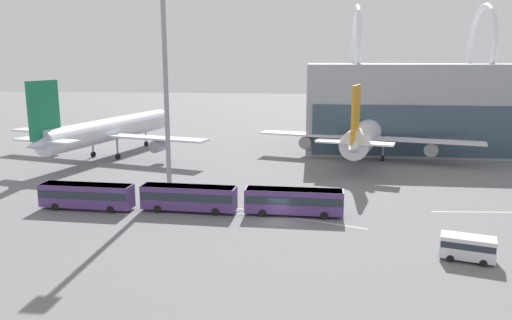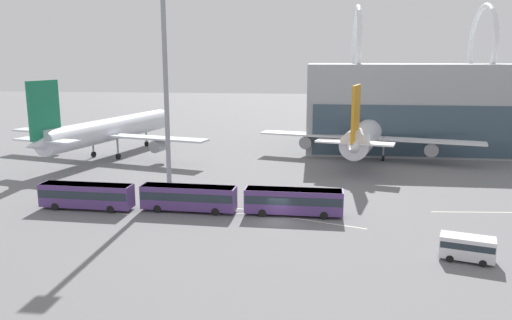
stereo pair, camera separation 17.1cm
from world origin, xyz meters
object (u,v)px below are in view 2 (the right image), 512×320
(shuttle_bus_1, at_px, (189,197))
(floodlight_mast, at_px, (165,71))
(service_van_foreground, at_px, (467,247))
(shuttle_bus_2, at_px, (294,200))
(shuttle_bus_0, at_px, (87,194))
(airliner_at_gate_near, at_px, (106,130))
(airliner_at_gate_far, at_px, (368,133))

(shuttle_bus_1, distance_m, floodlight_mast, 19.82)
(service_van_foreground, bearing_deg, shuttle_bus_2, -18.98)
(shuttle_bus_0, xyz_separation_m, service_van_foreground, (44.10, -11.77, -0.53))
(airliner_at_gate_near, height_order, floodlight_mast, floodlight_mast)
(airliner_at_gate_far, relative_size, floodlight_mast, 1.36)
(shuttle_bus_0, height_order, service_van_foreground, shuttle_bus_0)
(shuttle_bus_2, bearing_deg, floodlight_mast, 151.28)
(airliner_at_gate_near, relative_size, shuttle_bus_0, 3.52)
(floodlight_mast, bearing_deg, shuttle_bus_2, -29.71)
(airliner_at_gate_far, relative_size, shuttle_bus_2, 3.42)
(airliner_at_gate_near, distance_m, shuttle_bus_2, 50.27)
(shuttle_bus_0, relative_size, floodlight_mast, 0.40)
(shuttle_bus_1, height_order, service_van_foreground, shuttle_bus_1)
(airliner_at_gate_near, relative_size, service_van_foreground, 7.96)
(shuttle_bus_0, bearing_deg, airliner_at_gate_near, 111.20)
(airliner_at_gate_near, bearing_deg, shuttle_bus_0, -147.13)
(airliner_at_gate_near, height_order, service_van_foreground, airliner_at_gate_near)
(airliner_at_gate_far, bearing_deg, shuttle_bus_2, 174.92)
(floodlight_mast, bearing_deg, service_van_foreground, -32.49)
(shuttle_bus_2, bearing_deg, shuttle_bus_1, -179.33)
(shuttle_bus_0, bearing_deg, shuttle_bus_2, 3.37)
(airliner_at_gate_far, distance_m, shuttle_bus_1, 45.40)
(airliner_at_gate_near, height_order, shuttle_bus_2, airliner_at_gate_near)
(shuttle_bus_1, relative_size, shuttle_bus_2, 1.00)
(shuttle_bus_2, bearing_deg, airliner_at_gate_near, 140.52)
(service_van_foreground, bearing_deg, airliner_at_gate_far, -68.16)
(shuttle_bus_2, xyz_separation_m, service_van_foreground, (17.31, -12.30, -0.53))
(airliner_at_gate_far, bearing_deg, floodlight_mast, 143.19)
(shuttle_bus_1, bearing_deg, airliner_at_gate_near, 129.81)
(service_van_foreground, bearing_deg, floodlight_mast, -16.09)
(airliner_at_gate_far, height_order, floodlight_mast, floodlight_mast)
(shuttle_bus_1, bearing_deg, airliner_at_gate_far, 57.45)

